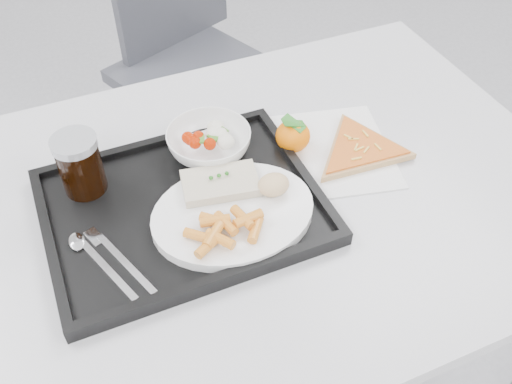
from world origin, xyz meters
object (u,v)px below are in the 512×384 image
object	(u,v)px
salad_bowl	(209,142)
tangerine	(293,136)
chair	(187,38)
cola_glass	(80,163)
tray	(183,208)
dinner_plate	(233,214)
pizza_slice	(360,149)
table	(237,223)

from	to	relation	value
salad_bowl	tangerine	distance (m)	0.15
chair	cola_glass	bearing A→B (deg)	-118.32
tray	tangerine	distance (m)	0.25
salad_bowl	tangerine	size ratio (longest dim) A/B	2.16
chair	dinner_plate	size ratio (longest dim) A/B	3.44
salad_bowl	pizza_slice	xyz separation A→B (m)	(0.26, -0.10, -0.03)
table	tangerine	world-z (taller)	tangerine
tray	dinner_plate	xyz separation A→B (m)	(0.07, -0.06, 0.02)
tangerine	pizza_slice	bearing A→B (deg)	-27.26
dinner_plate	tray	bearing A→B (deg)	139.34
dinner_plate	cola_glass	distance (m)	0.27
tray	pizza_slice	distance (m)	0.35
table	cola_glass	world-z (taller)	cola_glass
salad_bowl	cola_glass	xyz separation A→B (m)	(-0.23, -0.00, 0.03)
chair	pizza_slice	xyz separation A→B (m)	(0.07, -0.87, 0.22)
table	chair	world-z (taller)	chair
salad_bowl	cola_glass	distance (m)	0.23
tray	cola_glass	size ratio (longest dim) A/B	4.17
dinner_plate	cola_glass	world-z (taller)	cola_glass
cola_glass	tangerine	world-z (taller)	cola_glass
table	tangerine	xyz separation A→B (m)	(0.14, 0.07, 0.10)
tray	cola_glass	xyz separation A→B (m)	(-0.14, 0.11, 0.06)
chair	tangerine	xyz separation A→B (m)	(-0.04, -0.81, 0.25)
pizza_slice	tray	bearing A→B (deg)	-178.39
tray	salad_bowl	distance (m)	0.14
pizza_slice	salad_bowl	bearing A→B (deg)	159.57
tray	tangerine	bearing A→B (deg)	15.87
table	pizza_slice	xyz separation A→B (m)	(0.26, 0.02, 0.08)
dinner_plate	pizza_slice	size ratio (longest dim) A/B	0.90
tray	pizza_slice	bearing A→B (deg)	1.61
dinner_plate	salad_bowl	bearing A→B (deg)	83.31
chair	salad_bowl	bearing A→B (deg)	-103.92
tray	pizza_slice	size ratio (longest dim) A/B	1.51
chair	pizza_slice	size ratio (longest dim) A/B	3.11
chair	tangerine	world-z (taller)	chair
tangerine	salad_bowl	bearing A→B (deg)	165.12
chair	dinner_plate	distance (m)	0.99
tangerine	dinner_plate	bearing A→B (deg)	-143.26
dinner_plate	salad_bowl	size ratio (longest dim) A/B	1.78
tray	tangerine	xyz separation A→B (m)	(0.24, 0.07, 0.03)
table	dinner_plate	xyz separation A→B (m)	(-0.02, -0.05, 0.09)
tray	dinner_plate	size ratio (longest dim) A/B	1.67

